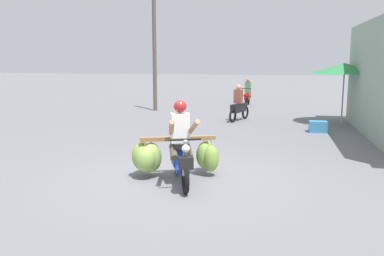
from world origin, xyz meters
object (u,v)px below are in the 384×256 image
object	(u,v)px
motorbike_main_loaded	(171,153)
market_umbrella_near_shop	(345,68)
motorbike_distant_ahead_right	(239,106)
utility_pole	(155,54)
motorbike_distant_ahead_left	(248,95)
produce_crate	(318,127)

from	to	relation	value
motorbike_main_loaded	market_umbrella_near_shop	bearing A→B (deg)	61.63
motorbike_distant_ahead_right	utility_pole	distance (m)	5.22
motorbike_distant_ahead_left	market_umbrella_near_shop	distance (m)	6.78
motorbike_main_loaded	market_umbrella_near_shop	xyz separation A→B (m)	(4.33, 8.03, 1.52)
motorbike_distant_ahead_right	motorbike_main_loaded	bearing A→B (deg)	-93.96
market_umbrella_near_shop	utility_pole	size ratio (longest dim) A/B	0.45
motorbike_main_loaded	utility_pole	world-z (taller)	utility_pole
motorbike_main_loaded	motorbike_distant_ahead_left	size ratio (longest dim) A/B	1.20
motorbike_distant_ahead_right	market_umbrella_near_shop	size ratio (longest dim) A/B	0.66
motorbike_distant_ahead_left	motorbike_distant_ahead_right	xyz separation A→B (m)	(0.05, -5.44, 0.00)
motorbike_distant_ahead_right	motorbike_distant_ahead_left	bearing A→B (deg)	90.55
motorbike_distant_ahead_right	market_umbrella_near_shop	distance (m)	4.05
motorbike_distant_ahead_right	utility_pole	size ratio (longest dim) A/B	0.30
market_umbrella_near_shop	utility_pole	xyz separation A→B (m)	(-7.89, 2.45, 0.57)
motorbike_distant_ahead_left	motorbike_main_loaded	bearing A→B (deg)	-92.14
utility_pole	produce_crate	bearing A→B (deg)	-32.89
motorbike_distant_ahead_left	motorbike_distant_ahead_right	size ratio (longest dim) A/B	1.05
motorbike_main_loaded	utility_pole	size ratio (longest dim) A/B	0.38
produce_crate	utility_pole	xyz separation A→B (m)	(-6.88, 4.45, 2.41)
motorbike_main_loaded	motorbike_distant_ahead_right	world-z (taller)	motorbike_main_loaded
motorbike_distant_ahead_right	produce_crate	size ratio (longest dim) A/B	2.76
motorbike_distant_ahead_right	utility_pole	world-z (taller)	utility_pole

